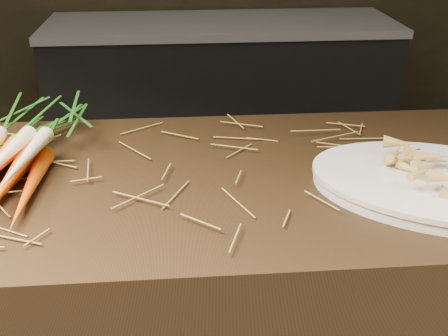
% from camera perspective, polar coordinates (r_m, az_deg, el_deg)
% --- Properties ---
extents(back_counter, '(1.82, 0.62, 0.84)m').
position_cam_1_polar(back_counter, '(3.13, -0.27, 7.18)').
color(back_counter, black).
rests_on(back_counter, ground).
extents(straw_bedding, '(1.40, 0.60, 0.02)m').
position_cam_1_polar(straw_bedding, '(1.19, -7.56, -0.59)').
color(straw_bedding, olive).
rests_on(straw_bedding, main_counter).
extents(root_veg_bunch, '(0.22, 0.59, 0.11)m').
position_cam_1_polar(root_veg_bunch, '(1.31, -19.26, 2.64)').
color(root_veg_bunch, '#DA4E0E').
rests_on(root_veg_bunch, main_counter).
extents(serving_platter, '(0.60, 0.51, 0.03)m').
position_cam_1_polar(serving_platter, '(1.20, 21.09, -1.75)').
color(serving_platter, white).
rests_on(serving_platter, main_counter).
extents(roasted_veg_heap, '(0.30, 0.26, 0.06)m').
position_cam_1_polar(roasted_veg_heap, '(1.19, 21.41, 0.02)').
color(roasted_veg_heap, '#BD8F44').
rests_on(roasted_veg_heap, serving_platter).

